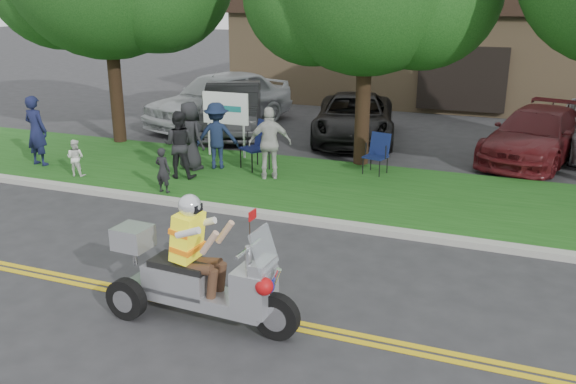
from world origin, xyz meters
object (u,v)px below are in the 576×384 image
(parked_car_far_left, at_px, (220,99))
(parked_car_mid, at_px, (354,118))
(parked_car_right, at_px, (536,135))
(lawn_chair_a, at_px, (259,142))
(lawn_chair_b, at_px, (378,151))
(trike_scooter, at_px, (196,277))
(spectator_adult_left, at_px, (36,131))
(parked_car_left, at_px, (233,109))
(spectator_adult_mid, at_px, (179,144))
(spectator_adult_right, at_px, (270,143))

(parked_car_far_left, distance_m, parked_car_mid, 4.57)
(parked_car_mid, distance_m, parked_car_right, 4.97)
(lawn_chair_a, relative_size, parked_car_mid, 0.24)
(parked_car_mid, bearing_deg, lawn_chair_b, -79.43)
(lawn_chair_a, xyz_separation_m, parked_car_mid, (1.21, 4.07, -0.08))
(trike_scooter, height_order, lawn_chair_a, trike_scooter)
(spectator_adult_left, bearing_deg, parked_car_left, -111.74)
(spectator_adult_mid, distance_m, parked_car_left, 5.05)
(spectator_adult_mid, relative_size, spectator_adult_right, 0.94)
(trike_scooter, xyz_separation_m, spectator_adult_left, (-7.22, 4.99, 0.35))
(lawn_chair_b, bearing_deg, trike_scooter, -81.37)
(trike_scooter, relative_size, spectator_adult_left, 1.56)
(parked_car_far_left, relative_size, parked_car_mid, 1.10)
(parked_car_left, bearing_deg, spectator_adult_right, -76.90)
(spectator_adult_right, bearing_deg, parked_car_far_left, -78.09)
(parked_car_left, bearing_deg, parked_car_right, -22.20)
(lawn_chair_a, xyz_separation_m, lawn_chair_b, (2.74, 0.63, -0.12))
(spectator_adult_left, distance_m, parked_car_far_left, 6.39)
(spectator_adult_left, distance_m, spectator_adult_right, 5.81)
(trike_scooter, relative_size, parked_car_right, 0.58)
(spectator_adult_mid, distance_m, parked_car_right, 9.01)
(trike_scooter, xyz_separation_m, parked_car_left, (-4.54, 10.26, 0.16))
(spectator_adult_mid, distance_m, spectator_adult_right, 2.06)
(lawn_chair_b, relative_size, parked_car_mid, 0.19)
(spectator_adult_right, distance_m, parked_car_left, 5.24)
(lawn_chair_a, xyz_separation_m, parked_car_far_left, (-3.34, 4.41, 0.15))
(lawn_chair_a, bearing_deg, trike_scooter, -39.12)
(spectator_adult_right, xyz_separation_m, parked_car_mid, (0.63, 4.79, -0.26))
(trike_scooter, height_order, lawn_chair_b, trike_scooter)
(lawn_chair_a, relative_size, lawn_chair_b, 1.22)
(trike_scooter, relative_size, lawn_chair_a, 2.33)
(parked_car_far_left, bearing_deg, lawn_chair_a, -34.15)
(parked_car_mid, bearing_deg, spectator_adult_left, -150.93)
(lawn_chair_a, distance_m, parked_car_far_left, 5.54)
(lawn_chair_a, distance_m, spectator_adult_left, 5.42)
(trike_scooter, height_order, parked_car_mid, trike_scooter)
(parked_car_mid, bearing_deg, trike_scooter, -98.69)
(lawn_chair_a, distance_m, lawn_chair_b, 2.81)
(lawn_chair_a, bearing_deg, spectator_adult_left, -127.87)
(lawn_chair_a, height_order, spectator_adult_left, spectator_adult_left)
(parked_car_far_left, distance_m, parked_car_right, 9.54)
(lawn_chair_a, relative_size, parked_car_right, 0.25)
(spectator_adult_mid, bearing_deg, parked_car_right, -157.73)
(parked_car_right, bearing_deg, spectator_adult_left, -138.87)
(trike_scooter, bearing_deg, parked_car_far_left, 118.64)
(trike_scooter, distance_m, spectator_adult_left, 8.78)
(spectator_adult_mid, distance_m, parked_car_far_left, 6.13)
(lawn_chair_b, distance_m, parked_car_right, 4.52)
(lawn_chair_a, bearing_deg, parked_car_right, 63.74)
(parked_car_far_left, bearing_deg, lawn_chair_b, -13.17)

